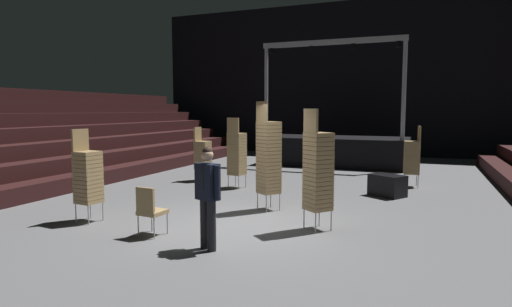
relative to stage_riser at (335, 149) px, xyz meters
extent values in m
cube|color=slate|center=(0.00, -10.35, -0.73)|extent=(22.00, 30.00, 0.10)
cube|color=black|center=(0.00, 4.65, 3.32)|extent=(22.00, 0.30, 8.00)
cube|color=black|center=(-6.12, -9.35, -0.46)|extent=(0.75, 24.00, 0.45)
cube|color=black|center=(-6.88, -9.35, -0.01)|extent=(0.75, 24.00, 0.45)
cube|color=black|center=(-7.62, -9.35, 0.44)|extent=(0.75, 24.00, 0.45)
cube|color=black|center=(0.00, 0.02, -0.08)|extent=(6.05, 2.72, 1.20)
cylinder|color=#9EA0A8|center=(-2.78, -1.09, 2.44)|extent=(0.16, 0.16, 3.85)
cylinder|color=#9EA0A8|center=(2.78, -1.09, 2.44)|extent=(0.16, 0.16, 3.85)
cube|color=#9EA0A8|center=(0.00, -1.09, 4.37)|extent=(5.75, 0.20, 0.20)
cylinder|color=black|center=(-2.53, -1.09, 4.15)|extent=(0.18, 0.18, 0.22)
cylinder|color=black|center=(-0.84, -1.09, 4.15)|extent=(0.18, 0.18, 0.22)
cylinder|color=black|center=(0.84, -1.09, 4.15)|extent=(0.18, 0.18, 0.22)
cylinder|color=black|center=(2.53, -1.09, 4.15)|extent=(0.18, 0.18, 0.22)
cylinder|color=black|center=(0.29, -11.97, -0.25)|extent=(0.15, 0.15, 0.86)
cylinder|color=black|center=(0.12, -11.91, -0.25)|extent=(0.15, 0.15, 0.86)
cube|color=silver|center=(0.18, -12.00, 0.49)|extent=(0.20, 0.16, 0.61)
cube|color=black|center=(0.20, -11.94, 0.49)|extent=(0.46, 0.36, 0.61)
cube|color=black|center=(0.16, -12.05, 0.56)|extent=(0.06, 0.03, 0.39)
cylinder|color=black|center=(0.42, -12.03, 0.50)|extent=(0.12, 0.12, 0.56)
cylinder|color=black|center=(-0.01, -11.86, 0.50)|extent=(0.12, 0.12, 0.56)
sphere|color=#DBAD89|center=(0.20, -11.94, 0.93)|extent=(0.20, 0.20, 0.20)
sphere|color=black|center=(0.20, -11.94, 0.99)|extent=(0.17, 0.17, 0.17)
cylinder|color=#B2B5BA|center=(1.62, -9.81, -0.48)|extent=(0.02, 0.02, 0.40)
cylinder|color=#B2B5BA|center=(1.91, -10.05, -0.48)|extent=(0.02, 0.02, 0.40)
cylinder|color=#B2B5BA|center=(1.38, -10.10, -0.48)|extent=(0.02, 0.02, 0.40)
cylinder|color=#B2B5BA|center=(1.67, -10.34, -0.48)|extent=(0.02, 0.02, 0.40)
cube|color=#A38456|center=(1.64, -10.08, -0.24)|extent=(0.62, 0.62, 0.08)
cube|color=#A38456|center=(1.64, -10.08, -0.16)|extent=(0.62, 0.62, 0.08)
cube|color=#A38456|center=(1.64, -10.08, -0.07)|extent=(0.62, 0.62, 0.08)
cube|color=#A38456|center=(1.64, -10.08, 0.01)|extent=(0.62, 0.62, 0.08)
cube|color=#A38456|center=(1.64, -10.08, 0.10)|extent=(0.62, 0.62, 0.08)
cube|color=#A38456|center=(1.64, -10.08, 0.18)|extent=(0.62, 0.62, 0.08)
cube|color=#A38456|center=(1.64, -10.08, 0.27)|extent=(0.62, 0.62, 0.08)
cube|color=#A38456|center=(1.64, -10.08, 0.35)|extent=(0.62, 0.62, 0.08)
cube|color=#A38456|center=(1.64, -10.08, 0.44)|extent=(0.62, 0.62, 0.08)
cube|color=#A38456|center=(1.64, -10.08, 0.52)|extent=(0.62, 0.62, 0.08)
cube|color=#A38456|center=(1.64, -10.08, 0.61)|extent=(0.62, 0.62, 0.08)
cube|color=#A38456|center=(1.64, -10.08, 0.69)|extent=(0.62, 0.62, 0.08)
cube|color=#A38456|center=(1.64, -10.08, 0.78)|extent=(0.62, 0.62, 0.08)
cube|color=#A38456|center=(1.64, -10.08, 0.86)|extent=(0.62, 0.62, 0.08)
cube|color=#A38456|center=(1.64, -10.08, 0.95)|extent=(0.62, 0.62, 0.08)
cube|color=#A38456|center=(1.64, -10.08, 1.03)|extent=(0.62, 0.62, 0.08)
cube|color=#A38456|center=(1.64, -10.08, 1.12)|extent=(0.62, 0.62, 0.08)
cube|color=#A38456|center=(1.64, -10.08, 1.20)|extent=(0.62, 0.62, 0.08)
cube|color=#A38456|center=(1.52, -10.23, 1.48)|extent=(0.35, 0.29, 0.46)
cylinder|color=#B2B5BA|center=(-3.09, -5.58, -0.48)|extent=(0.02, 0.02, 0.40)
cylinder|color=#B2B5BA|center=(-3.12, -5.96, -0.48)|extent=(0.02, 0.02, 0.40)
cylinder|color=#B2B5BA|center=(-3.47, -5.56, -0.48)|extent=(0.02, 0.02, 0.40)
cylinder|color=#B2B5BA|center=(-3.50, -5.94, -0.48)|extent=(0.02, 0.02, 0.40)
cube|color=#A38456|center=(-3.30, -5.76, -0.24)|extent=(0.46, 0.46, 0.08)
cube|color=#A38456|center=(-3.30, -5.76, -0.16)|extent=(0.46, 0.46, 0.08)
cube|color=#A38456|center=(-3.30, -5.76, -0.07)|extent=(0.46, 0.46, 0.08)
cube|color=#A38456|center=(-3.30, -5.76, 0.01)|extent=(0.46, 0.46, 0.08)
cube|color=#A38456|center=(-3.30, -5.76, 0.10)|extent=(0.46, 0.46, 0.08)
cube|color=#A38456|center=(-3.30, -5.76, 0.18)|extent=(0.46, 0.46, 0.08)
cube|color=#A38456|center=(-3.30, -5.76, 0.27)|extent=(0.46, 0.46, 0.08)
cube|color=#A38456|center=(-3.30, -5.76, 0.35)|extent=(0.46, 0.46, 0.08)
cube|color=#A38456|center=(-3.30, -5.76, 0.44)|extent=(0.46, 0.46, 0.08)
cube|color=#A38456|center=(-3.30, -5.76, 0.52)|extent=(0.46, 0.46, 0.08)
cube|color=#A38456|center=(-3.30, -5.76, 0.61)|extent=(0.46, 0.46, 0.08)
cube|color=#A38456|center=(-3.49, -5.75, 0.88)|extent=(0.07, 0.41, 0.46)
cylinder|color=#B2B5BA|center=(-2.80, -11.09, -0.48)|extent=(0.02, 0.02, 0.40)
cylinder|color=#B2B5BA|center=(-2.84, -11.46, -0.48)|extent=(0.02, 0.02, 0.40)
cylinder|color=#B2B5BA|center=(-3.18, -11.04, -0.48)|extent=(0.02, 0.02, 0.40)
cylinder|color=#B2B5BA|center=(-3.22, -11.42, -0.48)|extent=(0.02, 0.02, 0.40)
cube|color=#A38456|center=(-3.01, -11.25, -0.24)|extent=(0.49, 0.49, 0.08)
cube|color=#A38456|center=(-3.01, -11.25, -0.16)|extent=(0.49, 0.49, 0.08)
cube|color=#A38456|center=(-3.01, -11.25, -0.07)|extent=(0.49, 0.49, 0.08)
cube|color=#A38456|center=(-3.01, -11.25, 0.01)|extent=(0.49, 0.49, 0.08)
cube|color=#A38456|center=(-3.01, -11.25, 0.10)|extent=(0.49, 0.49, 0.08)
cube|color=#A38456|center=(-3.01, -11.25, 0.18)|extent=(0.49, 0.49, 0.08)
cube|color=#A38456|center=(-3.01, -11.25, 0.27)|extent=(0.49, 0.49, 0.08)
cube|color=#A38456|center=(-3.01, -11.25, 0.35)|extent=(0.49, 0.49, 0.08)
cube|color=#A38456|center=(-3.01, -11.25, 0.44)|extent=(0.49, 0.49, 0.08)
cube|color=#A38456|center=(-3.01, -11.25, 0.52)|extent=(0.49, 0.49, 0.08)
cube|color=#A38456|center=(-3.01, -11.25, 0.61)|extent=(0.49, 0.49, 0.08)
cube|color=#A38456|center=(-3.01, -11.25, 0.69)|extent=(0.49, 0.49, 0.08)
cube|color=#A38456|center=(-3.01, -11.25, 0.78)|extent=(0.49, 0.49, 0.08)
cube|color=#A38456|center=(-3.20, -11.23, 1.05)|extent=(0.09, 0.41, 0.46)
cylinder|color=#B2B5BA|center=(3.05, -4.59, -0.48)|extent=(0.02, 0.02, 0.40)
cylinder|color=#B2B5BA|center=(3.00, -4.21, -0.48)|extent=(0.02, 0.02, 0.40)
cylinder|color=#B2B5BA|center=(3.43, -4.54, -0.48)|extent=(0.02, 0.02, 0.40)
cylinder|color=#B2B5BA|center=(3.38, -4.16, -0.48)|extent=(0.02, 0.02, 0.40)
cube|color=#A38456|center=(3.22, -4.38, -0.24)|extent=(0.50, 0.50, 0.08)
cube|color=#A38456|center=(3.22, -4.38, -0.16)|extent=(0.50, 0.50, 0.08)
cube|color=#A38456|center=(3.22, -4.38, -0.07)|extent=(0.50, 0.50, 0.08)
cube|color=#A38456|center=(3.22, -4.38, 0.01)|extent=(0.50, 0.50, 0.08)
cube|color=#A38456|center=(3.22, -4.38, 0.10)|extent=(0.50, 0.50, 0.08)
cube|color=#A38456|center=(3.22, -4.38, 0.18)|extent=(0.50, 0.50, 0.08)
cube|color=#A38456|center=(3.22, -4.38, 0.27)|extent=(0.50, 0.50, 0.08)
cube|color=#A38456|center=(3.22, -4.38, 0.35)|extent=(0.50, 0.50, 0.08)
cube|color=#A38456|center=(3.22, -4.38, 0.44)|extent=(0.50, 0.50, 0.08)
cube|color=#A38456|center=(3.22, -4.38, 0.52)|extent=(0.50, 0.50, 0.08)
cube|color=#A38456|center=(3.22, -4.38, 0.61)|extent=(0.50, 0.50, 0.08)
cube|color=#A38456|center=(3.22, -4.38, 0.69)|extent=(0.50, 0.50, 0.08)
cube|color=#A38456|center=(3.41, -4.35, 0.97)|extent=(0.10, 0.41, 0.46)
cylinder|color=#B2B5BA|center=(-1.86, -6.30, -0.48)|extent=(0.02, 0.02, 0.40)
cylinder|color=#B2B5BA|center=(-1.48, -6.37, -0.48)|extent=(0.02, 0.02, 0.40)
cylinder|color=#B2B5BA|center=(-1.93, -6.67, -0.48)|extent=(0.02, 0.02, 0.40)
cylinder|color=#B2B5BA|center=(-1.55, -6.74, -0.48)|extent=(0.02, 0.02, 0.40)
cube|color=#A38456|center=(-1.70, -6.52, -0.24)|extent=(0.52, 0.52, 0.08)
cube|color=#A38456|center=(-1.70, -6.52, -0.16)|extent=(0.52, 0.52, 0.08)
cube|color=#A38456|center=(-1.70, -6.52, -0.07)|extent=(0.52, 0.52, 0.08)
cube|color=#A38456|center=(-1.70, -6.52, 0.01)|extent=(0.52, 0.52, 0.08)
cube|color=#A38456|center=(-1.70, -6.52, 0.10)|extent=(0.52, 0.52, 0.08)
cube|color=#A38456|center=(-1.70, -6.52, 0.18)|extent=(0.52, 0.52, 0.08)
cube|color=#A38456|center=(-1.70, -6.52, 0.27)|extent=(0.52, 0.52, 0.08)
cube|color=#A38456|center=(-1.70, -6.52, 0.35)|extent=(0.52, 0.52, 0.08)
cube|color=#A38456|center=(-1.70, -6.52, 0.44)|extent=(0.52, 0.52, 0.08)
cube|color=#A38456|center=(-1.70, -6.52, 0.52)|extent=(0.52, 0.52, 0.08)
cube|color=#A38456|center=(-1.70, -6.52, 0.61)|extent=(0.52, 0.52, 0.08)
cube|color=#A38456|center=(-1.70, -6.52, 0.69)|extent=(0.52, 0.52, 0.08)
cube|color=#A38456|center=(-1.70, -6.52, 0.78)|extent=(0.52, 0.52, 0.08)
cube|color=#A38456|center=(-1.70, -6.52, 0.86)|extent=(0.52, 0.52, 0.08)
cube|color=#A38456|center=(-1.70, -6.52, 0.95)|extent=(0.52, 0.52, 0.08)
cube|color=#A38456|center=(-1.74, -6.71, 1.22)|extent=(0.41, 0.13, 0.46)
cylinder|color=#B2B5BA|center=(0.13, -8.59, -0.48)|extent=(0.02, 0.02, 0.40)
cylinder|color=#B2B5BA|center=(0.43, -8.81, -0.48)|extent=(0.02, 0.02, 0.40)
cylinder|color=#B2B5BA|center=(-0.10, -8.90, -0.48)|extent=(0.02, 0.02, 0.40)
cylinder|color=#B2B5BA|center=(0.21, -9.12, -0.48)|extent=(0.02, 0.02, 0.40)
cube|color=#A38456|center=(0.17, -8.86, -0.24)|extent=(0.61, 0.61, 0.08)
cube|color=#A38456|center=(0.17, -8.86, -0.16)|extent=(0.61, 0.61, 0.08)
cube|color=#A38456|center=(0.17, -8.86, -0.07)|extent=(0.61, 0.61, 0.08)
cube|color=#A38456|center=(0.17, -8.86, 0.01)|extent=(0.61, 0.61, 0.08)
cube|color=#A38456|center=(0.17, -8.86, 0.10)|extent=(0.61, 0.61, 0.08)
cube|color=#A38456|center=(0.17, -8.86, 0.18)|extent=(0.61, 0.61, 0.08)
cube|color=#A38456|center=(0.17, -8.86, 0.27)|extent=(0.61, 0.61, 0.08)
cube|color=#A38456|center=(0.17, -8.86, 0.35)|extent=(0.61, 0.61, 0.08)
cube|color=#A38456|center=(0.17, -8.86, 0.44)|extent=(0.61, 0.61, 0.08)
cube|color=#A38456|center=(0.17, -8.86, 0.52)|extent=(0.61, 0.61, 0.08)
cube|color=#A38456|center=(0.17, -8.86, 0.61)|extent=(0.61, 0.61, 0.08)
cube|color=#A38456|center=(0.17, -8.86, 0.69)|extent=(0.61, 0.61, 0.08)
cube|color=#A38456|center=(0.17, -8.86, 0.78)|extent=(0.61, 0.61, 0.08)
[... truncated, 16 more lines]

